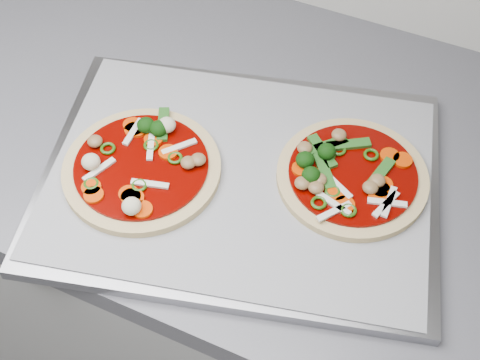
% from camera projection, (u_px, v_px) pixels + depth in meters
% --- Properties ---
extents(base_cabinet, '(3.60, 0.60, 0.86)m').
position_uv_depth(base_cabinet, '(299.00, 315.00, 1.27)').
color(base_cabinet, '#B2B3B0').
rests_on(base_cabinet, ground).
extents(countertop, '(3.60, 0.60, 0.04)m').
position_uv_depth(countertop, '(322.00, 168.00, 0.91)').
color(countertop, '#5B5B62').
rests_on(countertop, base_cabinet).
extents(baking_tray, '(0.58, 0.49, 0.02)m').
position_uv_depth(baking_tray, '(240.00, 180.00, 0.87)').
color(baking_tray, gray).
rests_on(baking_tray, countertop).
extents(parchment, '(0.55, 0.45, 0.00)m').
position_uv_depth(parchment, '(240.00, 175.00, 0.86)').
color(parchment, '#9E9EA3').
rests_on(parchment, baking_tray).
extents(pizza_left, '(0.25, 0.25, 0.03)m').
position_uv_depth(pizza_left, '(142.00, 166.00, 0.86)').
color(pizza_left, tan).
rests_on(pizza_left, parchment).
extents(pizza_right, '(0.26, 0.26, 0.03)m').
position_uv_depth(pizza_right, '(349.00, 175.00, 0.85)').
color(pizza_right, tan).
rests_on(pizza_right, parchment).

